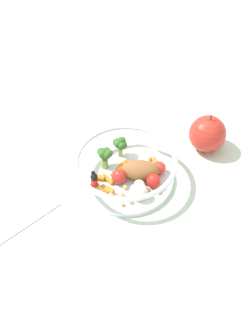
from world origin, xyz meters
TOP-DOWN VIEW (x-y plane):
  - ground_plane at (0.00, 0.00)m, footprint 2.40×2.40m
  - food_container at (-0.01, 0.01)m, footprint 0.21×0.21m
  - loose_apple at (0.14, -0.12)m, footprint 0.08×0.08m
  - folded_napkin at (-0.15, 0.20)m, footprint 0.19×0.17m

SIDE VIEW (x-z plane):
  - ground_plane at x=0.00m, z-range 0.00..0.00m
  - folded_napkin at x=-0.15m, z-range 0.00..0.01m
  - food_container at x=-0.01m, z-range 0.00..0.06m
  - loose_apple at x=0.14m, z-range -0.01..0.09m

